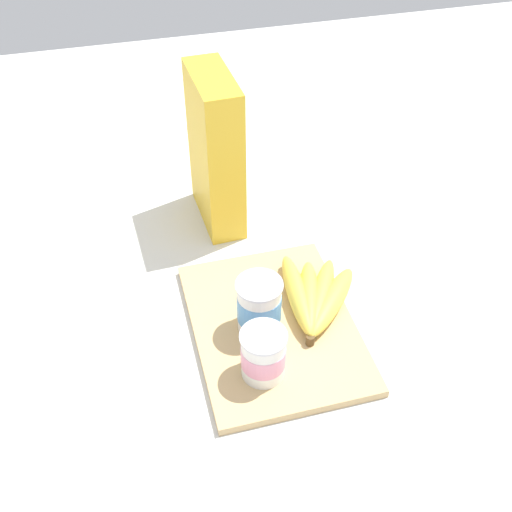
{
  "coord_description": "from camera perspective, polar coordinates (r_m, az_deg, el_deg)",
  "views": [
    {
      "loc": [
        -0.64,
        0.2,
        0.77
      ],
      "look_at": [
        0.11,
        0.0,
        0.07
      ],
      "focal_mm": 43.31,
      "sensor_mm": 36.0,
      "label": 1
    }
  ],
  "objects": [
    {
      "name": "yogurt_cup_front",
      "position": [
        0.91,
        0.67,
        -9.08
      ],
      "size": [
        0.07,
        0.07,
        0.08
      ],
      "color": "white",
      "rests_on": "cutting_board"
    },
    {
      "name": "ground_plane",
      "position": [
        1.02,
        1.61,
        -6.79
      ],
      "size": [
        2.4,
        2.4,
        0.0
      ],
      "primitive_type": "plane",
      "color": "silver"
    },
    {
      "name": "cutting_board",
      "position": [
        1.01,
        1.61,
        -6.51
      ],
      "size": [
        0.34,
        0.26,
        0.02
      ],
      "primitive_type": "cube",
      "color": "tan",
      "rests_on": "ground_plane"
    },
    {
      "name": "banana_bunch",
      "position": [
        1.02,
        5.38,
        -3.81
      ],
      "size": [
        0.2,
        0.14,
        0.04
      ],
      "color": "yellow",
      "rests_on": "cutting_board"
    },
    {
      "name": "cereal_box",
      "position": [
        1.15,
        -3.76,
        9.61
      ],
      "size": [
        0.17,
        0.08,
        0.3
      ],
      "primitive_type": "cube",
      "rotation": [
        0.0,
        0.0,
        0.04
      ],
      "color": "yellow",
      "rests_on": "ground_plane"
    },
    {
      "name": "yogurt_cup_back",
      "position": [
        0.96,
        0.29,
        -4.64
      ],
      "size": [
        0.07,
        0.07,
        0.1
      ],
      "color": "white",
      "rests_on": "cutting_board"
    }
  ]
}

